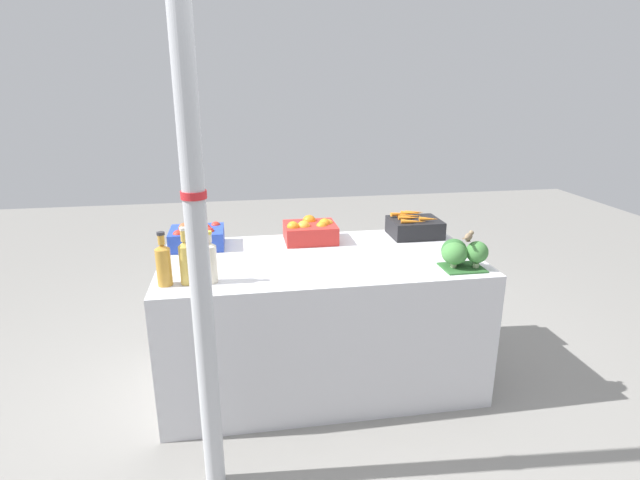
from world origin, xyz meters
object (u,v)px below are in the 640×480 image
Objects in this scene: juice_bottle_cloudy at (210,261)px; juice_bottle_amber at (164,263)px; apple_crate at (197,236)px; juice_bottle_golden at (185,261)px; support_pole at (194,196)px; sparrow_bird at (469,236)px; carrot_crate at (414,227)px; broccoli_pile at (460,253)px; orange_crate at (311,231)px.

juice_bottle_amber is at bearing -180.00° from juice_bottle_cloudy.
juice_bottle_cloudy is at bearing -79.81° from apple_crate.
juice_bottle_amber is at bearing -180.00° from juice_bottle_golden.
support_pole is 1.49m from sparrow_bird.
juice_bottle_amber reaches higher than sparrow_bird.
sparrow_bird is at bearing 18.70° from support_pole.
support_pole is at bearing -140.00° from carrot_crate.
broccoli_pile is 1.44m from juice_bottle_golden.
apple_crate is 1.20× the size of juice_bottle_cloudy.
juice_bottle_amber reaches higher than carrot_crate.
juice_bottle_golden is at bearing 133.53° from sparrow_bird.
support_pole reaches higher than juice_bottle_golden.
juice_bottle_amber is (-0.12, -0.59, 0.05)m from apple_crate.
juice_bottle_golden reaches higher than apple_crate.
broccoli_pile is (1.33, 0.48, -0.47)m from support_pole.
juice_bottle_golden reaches higher than juice_bottle_cloudy.
juice_bottle_amber is (-1.54, 0.01, 0.03)m from broccoli_pile.
juice_bottle_golden reaches higher than broccoli_pile.
support_pole reaches higher than juice_bottle_amber.
support_pole is 8.39× the size of apple_crate.
juice_bottle_cloudy is at bearing 0.00° from juice_bottle_golden.
juice_bottle_cloudy is (-0.59, -0.59, 0.05)m from orange_crate.
apple_crate is 1.55m from broccoli_pile.
juice_bottle_golden is 1.47m from sparrow_bird.
orange_crate is 1.01m from juice_bottle_amber.
orange_crate is at bearing 39.75° from juice_bottle_golden.
apple_crate is 0.61m from juice_bottle_amber.
carrot_crate is (1.29, 1.08, -0.49)m from support_pole.
support_pole is 0.69m from juice_bottle_amber.
support_pole is at bearing -66.61° from juice_bottle_amber.
orange_crate is 0.99m from sparrow_bird.
broccoli_pile is 0.10m from sparrow_bird.
juice_bottle_cloudy reaches higher than orange_crate.
support_pole is at bearing -85.01° from apple_crate.
juice_bottle_amber is 0.94× the size of juice_bottle_golden.
support_pole is at bearing -91.41° from juice_bottle_cloudy.
sparrow_bird is at bearing -39.43° from orange_crate.
apple_crate is 0.70m from orange_crate.
juice_bottle_amber is at bearing 179.63° from broccoli_pile.
broccoli_pile is at bearing 19.82° from support_pole.
carrot_crate is at bearing 40.00° from support_pole.
juice_bottle_cloudy is (-1.28, -0.59, 0.05)m from carrot_crate.
carrot_crate is at bearing 0.03° from apple_crate.
apple_crate is 1.17× the size of juice_bottle_amber.
broccoli_pile is (0.04, -0.60, 0.02)m from carrot_crate.
support_pole is 9.81× the size of juice_bottle_amber.
broccoli_pile reaches higher than orange_crate.
support_pole is at bearing -77.66° from juice_bottle_golden.
apple_crate is 0.61m from juice_bottle_cloudy.
juice_bottle_golden is at bearing -156.98° from carrot_crate.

